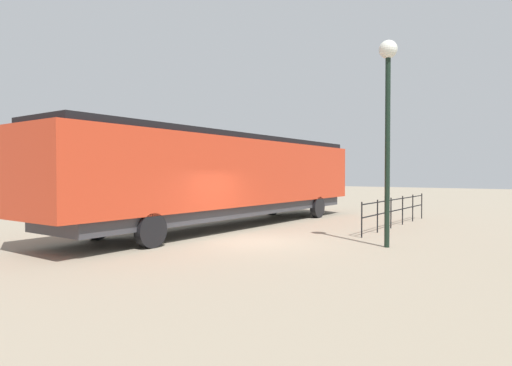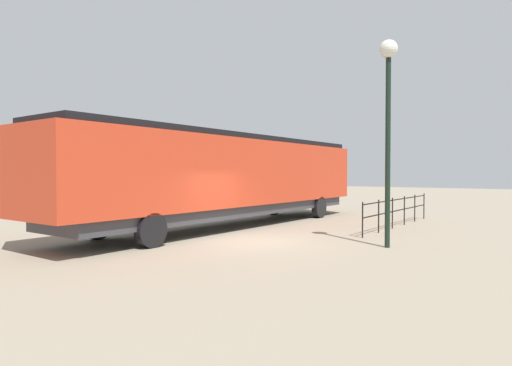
{
  "view_description": "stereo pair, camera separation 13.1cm",
  "coord_description": "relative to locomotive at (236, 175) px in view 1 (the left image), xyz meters",
  "views": [
    {
      "loc": [
        8.65,
        -12.0,
        2.34
      ],
      "look_at": [
        0.78,
        -0.91,
        2.03
      ],
      "focal_mm": 30.51,
      "sensor_mm": 36.0,
      "label": 1
    },
    {
      "loc": [
        8.76,
        -11.92,
        2.34
      ],
      "look_at": [
        0.78,
        -0.91,
        2.03
      ],
      "focal_mm": 30.51,
      "sensor_mm": 36.0,
      "label": 2
    }
  ],
  "objects": [
    {
      "name": "platform_fence",
      "position": [
        5.98,
        3.78,
        -1.42
      ],
      "size": [
        0.05,
        8.17,
        1.3
      ],
      "color": "black",
      "rests_on": "ground_plane"
    },
    {
      "name": "locomotive",
      "position": [
        0.0,
        0.0,
        0.0
      ],
      "size": [
        3.14,
        17.56,
        3.98
      ],
      "color": "red",
      "rests_on": "ground_plane"
    },
    {
      "name": "ground_plane",
      "position": [
        3.28,
        -3.27,
        -2.25
      ],
      "size": [
        120.0,
        120.0,
        0.0
      ],
      "primitive_type": "plane",
      "color": "gray"
    },
    {
      "name": "lamp_post",
      "position": [
        7.4,
        -1.75,
        2.5
      ],
      "size": [
        0.57,
        0.57,
        6.49
      ],
      "color": "black",
      "rests_on": "ground_plane"
    }
  ]
}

